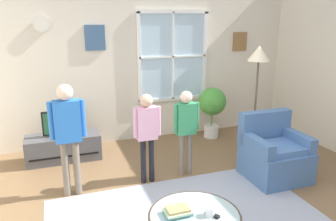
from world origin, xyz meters
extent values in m
cube|color=brown|center=(0.00, 0.00, -0.01)|extent=(6.21, 5.88, 0.02)
cube|color=beige|center=(0.00, 2.70, 1.48)|extent=(5.61, 0.12, 2.96)
cube|color=silver|center=(0.60, 2.63, 1.45)|extent=(1.23, 0.02, 1.52)
cube|color=white|center=(0.60, 2.61, 2.21)|extent=(1.29, 0.04, 0.06)
cube|color=white|center=(0.60, 2.61, 0.69)|extent=(1.29, 0.04, 0.06)
cube|color=white|center=(-0.02, 2.61, 1.45)|extent=(0.06, 0.04, 1.52)
cube|color=white|center=(1.22, 2.61, 1.45)|extent=(0.06, 0.04, 1.52)
cube|color=white|center=(0.60, 2.61, 1.45)|extent=(0.03, 0.04, 1.52)
cube|color=white|center=(0.60, 2.61, 1.45)|extent=(1.23, 0.04, 0.03)
cube|color=#38567A|center=(-0.73, 2.62, 1.80)|extent=(0.32, 0.03, 0.40)
cube|color=olive|center=(1.94, 2.62, 1.68)|extent=(0.28, 0.03, 0.34)
cylinder|color=silver|center=(-1.52, 2.61, 2.02)|extent=(0.24, 0.04, 0.24)
cube|color=#999EAD|center=(-0.19, 0.00, 0.00)|extent=(2.95, 1.84, 0.01)
cube|color=#4C4C51|center=(-1.37, 2.10, 0.20)|extent=(1.10, 0.44, 0.39)
cube|color=black|center=(-1.37, 1.88, 0.14)|extent=(0.99, 0.02, 0.02)
cylinder|color=#4C4C4C|center=(-1.37, 2.10, 0.42)|extent=(0.08, 0.08, 0.05)
cube|color=black|center=(-1.37, 2.10, 0.60)|extent=(0.55, 0.05, 0.36)
cube|color=#1E4C33|center=(-1.37, 2.07, 0.60)|extent=(0.51, 0.01, 0.32)
cube|color=#476B9E|center=(1.31, 0.51, 0.21)|extent=(0.76, 0.72, 0.42)
cube|color=#476B9E|center=(1.31, 0.81, 0.65)|extent=(0.76, 0.16, 0.45)
cube|color=#476B9E|center=(0.99, 0.51, 0.52)|extent=(0.12, 0.65, 0.20)
cube|color=#476B9E|center=(1.63, 0.51, 0.52)|extent=(0.12, 0.65, 0.20)
cube|color=#4D73AA|center=(1.31, 0.46, 0.46)|extent=(0.61, 0.50, 0.08)
cylinder|color=#99B2B7|center=(-0.34, -0.50, 0.39)|extent=(0.83, 0.83, 0.02)
torus|color=#3F3328|center=(-0.34, -0.50, 0.39)|extent=(0.85, 0.85, 0.02)
cylinder|color=#33281E|center=(-0.09, -0.25, 0.19)|extent=(0.04, 0.04, 0.39)
cube|color=teal|center=(-0.48, -0.45, 0.41)|extent=(0.25, 0.14, 0.03)
cube|color=#ADC9A1|center=(-0.48, -0.45, 0.44)|extent=(0.24, 0.18, 0.02)
cube|color=#998456|center=(-0.48, -0.45, 0.46)|extent=(0.20, 0.14, 0.02)
cylinder|color=white|center=(-0.21, -0.56, 0.44)|extent=(0.09, 0.09, 0.09)
cube|color=black|center=(-0.19, -0.57, 0.41)|extent=(0.10, 0.14, 0.02)
cylinder|color=#726656|center=(-1.39, 0.98, 0.35)|extent=(0.08, 0.08, 0.70)
cylinder|color=#726656|center=(-1.26, 0.98, 0.35)|extent=(0.08, 0.08, 0.70)
cube|color=blue|center=(-1.32, 0.98, 0.95)|extent=(0.30, 0.16, 0.50)
sphere|color=beige|center=(-1.32, 0.98, 1.30)|extent=(0.19, 0.19, 0.19)
cylinder|color=blue|center=(-1.50, 0.96, 0.98)|extent=(0.06, 0.06, 0.45)
cylinder|color=blue|center=(-1.14, 0.96, 0.98)|extent=(0.06, 0.06, 0.45)
cylinder|color=#726656|center=(0.14, 1.02, 0.30)|extent=(0.07, 0.07, 0.60)
cylinder|color=#726656|center=(0.25, 1.02, 0.30)|extent=(0.07, 0.07, 0.60)
cube|color=#338C59|center=(0.20, 1.02, 0.82)|extent=(0.26, 0.14, 0.43)
sphere|color=beige|center=(0.20, 1.02, 1.11)|extent=(0.16, 0.16, 0.16)
cylinder|color=#338C59|center=(0.04, 1.00, 0.84)|extent=(0.05, 0.05, 0.38)
cylinder|color=#338C59|center=(0.35, 1.00, 0.84)|extent=(0.05, 0.05, 0.38)
cylinder|color=black|center=(-0.41, 0.99, 0.30)|extent=(0.07, 0.07, 0.61)
cylinder|color=black|center=(-0.30, 0.99, 0.30)|extent=(0.07, 0.07, 0.61)
cube|color=#DB9EBC|center=(-0.36, 0.99, 0.82)|extent=(0.26, 0.14, 0.43)
sphere|color=#D8AD8C|center=(-0.36, 0.99, 1.12)|extent=(0.16, 0.16, 0.16)
cylinder|color=#DB9EBC|center=(-0.51, 0.97, 0.84)|extent=(0.05, 0.05, 0.39)
cylinder|color=#DB9EBC|center=(-0.20, 0.97, 0.84)|extent=(0.05, 0.05, 0.39)
cylinder|color=silver|center=(1.22, 2.26, 0.11)|extent=(0.26, 0.26, 0.22)
cylinder|color=#4C7238|center=(1.22, 2.26, 0.32)|extent=(0.02, 0.02, 0.20)
sphere|color=#49993B|center=(1.22, 2.26, 0.67)|extent=(0.49, 0.49, 0.49)
cylinder|color=black|center=(1.40, 1.20, 0.01)|extent=(0.26, 0.26, 0.03)
cylinder|color=brown|center=(1.40, 1.20, 0.76)|extent=(0.03, 0.03, 1.52)
cone|color=beige|center=(1.40, 1.20, 1.62)|extent=(0.32, 0.32, 0.22)
camera|label=1|loc=(-1.45, -2.91, 2.13)|focal=35.58mm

